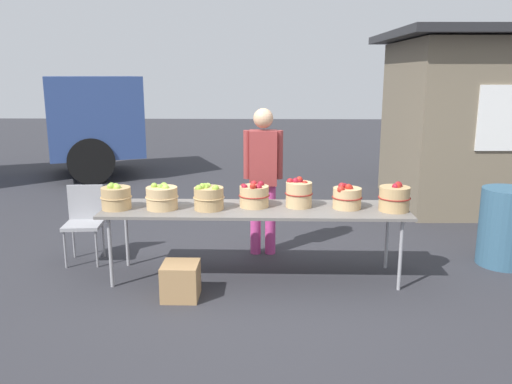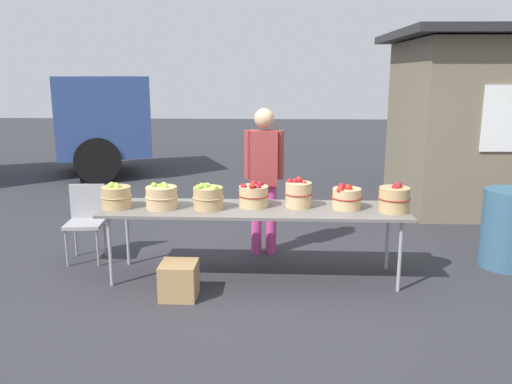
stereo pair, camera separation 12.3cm
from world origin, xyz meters
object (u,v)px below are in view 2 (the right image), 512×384
at_px(apple_basket_green_2, 208,197).
at_px(apple_basket_red_0, 253,195).
at_px(apple_basket_red_2, 346,197).
at_px(produce_crate, 179,280).
at_px(apple_basket_green_0, 116,196).
at_px(apple_basket_green_1, 162,197).
at_px(apple_basket_red_1, 298,194).
at_px(vendor_adult, 264,170).
at_px(trash_barrel, 509,229).
at_px(apple_basket_red_3, 394,199).
at_px(folding_chair, 86,216).
at_px(market_table, 255,211).

distance_m(apple_basket_green_2, apple_basket_red_0, 0.47).
relative_size(apple_basket_red_2, produce_crate, 0.90).
height_order(apple_basket_green_0, produce_crate, apple_basket_green_0).
xyz_separation_m(apple_basket_green_1, apple_basket_red_2, (1.88, 0.07, -0.00)).
bearing_deg(apple_basket_red_1, vendor_adult, 118.80).
height_order(apple_basket_green_0, trash_barrel, apple_basket_green_0).
distance_m(apple_basket_green_0, trash_barrel, 4.24).
bearing_deg(apple_basket_red_0, apple_basket_green_1, -173.21).
bearing_deg(apple_basket_red_1, apple_basket_red_3, -7.91).
bearing_deg(folding_chair, vendor_adult, 2.97).
height_order(market_table, apple_basket_green_2, apple_basket_green_2).
xyz_separation_m(apple_basket_green_2, apple_basket_red_3, (1.86, -0.00, 0.01)).
distance_m(apple_basket_red_0, apple_basket_red_2, 0.95).
height_order(apple_basket_green_2, produce_crate, apple_basket_green_2).
relative_size(apple_basket_red_2, apple_basket_red_3, 0.96).
bearing_deg(apple_basket_green_1, market_table, 3.20).
bearing_deg(folding_chair, apple_basket_red_2, -13.95).
xyz_separation_m(apple_basket_red_2, vendor_adult, (-0.86, 0.73, 0.14)).
bearing_deg(produce_crate, apple_basket_green_1, 117.05).
relative_size(apple_basket_red_0, produce_crate, 0.93).
distance_m(apple_basket_red_0, vendor_adult, 0.71).
height_order(apple_basket_red_0, trash_barrel, apple_basket_red_0).
bearing_deg(apple_basket_green_0, produce_crate, -33.60).
distance_m(apple_basket_red_0, apple_basket_red_3, 1.41).
xyz_separation_m(apple_basket_red_1, apple_basket_red_3, (0.95, -0.13, -0.01)).
bearing_deg(apple_basket_red_3, apple_basket_red_2, 169.53).
xyz_separation_m(vendor_adult, trash_barrel, (2.70, -0.30, -0.58)).
height_order(apple_basket_red_3, folding_chair, apple_basket_red_3).
distance_m(apple_basket_green_1, apple_basket_red_3, 2.34).
bearing_deg(apple_basket_red_0, produce_crate, -138.38).
bearing_deg(vendor_adult, apple_basket_green_0, 28.32).
relative_size(apple_basket_green_0, trash_barrel, 0.36).
height_order(apple_basket_red_3, produce_crate, apple_basket_red_3).
bearing_deg(apple_basket_green_2, market_table, 7.88).
height_order(apple_basket_red_0, folding_chair, apple_basket_red_0).
distance_m(apple_basket_red_2, folding_chair, 2.93).
height_order(apple_basket_red_0, produce_crate, apple_basket_red_0).
distance_m(apple_basket_red_3, produce_crate, 2.26).
distance_m(apple_basket_red_2, produce_crate, 1.86).
height_order(folding_chair, produce_crate, folding_chair).
bearing_deg(apple_basket_green_0, vendor_adult, 28.98).
relative_size(apple_basket_green_1, apple_basket_green_2, 1.05).
height_order(apple_basket_green_1, trash_barrel, apple_basket_green_1).
height_order(apple_basket_green_2, folding_chair, apple_basket_green_2).
bearing_deg(apple_basket_red_0, market_table, -76.33).
relative_size(apple_basket_green_1, vendor_adult, 0.20).
xyz_separation_m(market_table, apple_basket_green_1, (-0.95, -0.05, 0.15)).
bearing_deg(produce_crate, apple_basket_red_3, 12.93).
bearing_deg(market_table, apple_basket_red_3, -2.73).
relative_size(apple_basket_red_2, vendor_adult, 0.18).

